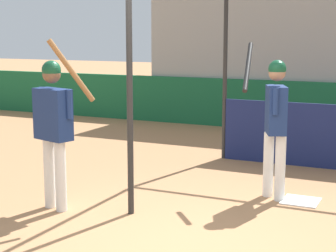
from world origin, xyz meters
The scene contains 7 objects.
ground_plane centered at (0.00, 0.00, 0.00)m, with size 60.00×60.00×0.00m, color #A8754C.
outfield_wall centered at (0.00, 6.89, 0.53)m, with size 24.00×0.12×1.06m.
bleacher_section centered at (0.00, 8.95, 1.56)m, with size 7.60×4.00×3.14m.
batting_cage centered at (0.66, 3.15, 1.24)m, with size 3.17×3.26×2.83m.
home_plate centered at (0.80, 1.96, 0.01)m, with size 0.44×0.44×0.02m.
player_batter centered at (0.43, 1.96, 1.05)m, with size 0.70×0.81×1.94m.
player_waiting centered at (-1.77, 0.43, 1.07)m, with size 0.81×0.49×2.01m.
Camera 1 is at (2.16, -4.82, 2.08)m, focal length 60.00 mm.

